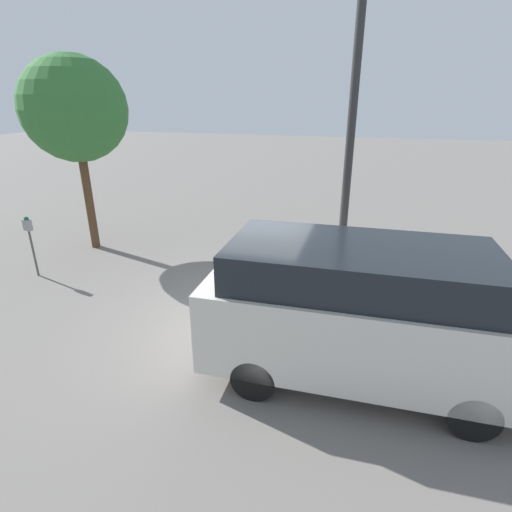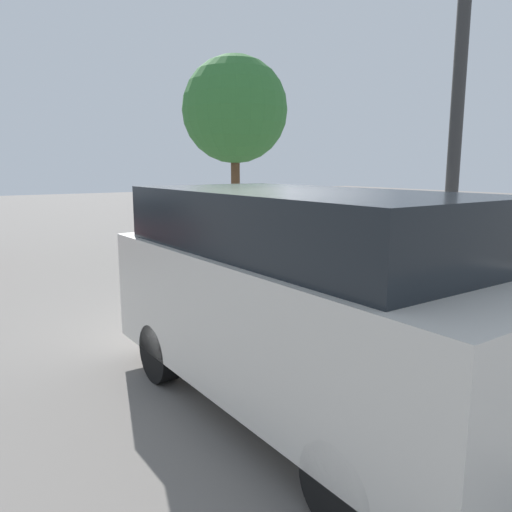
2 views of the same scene
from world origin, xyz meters
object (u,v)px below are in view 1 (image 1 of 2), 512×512
at_px(parking_meter_near, 248,259).
at_px(street_tree, 75,110).
at_px(parked_van, 361,310).
at_px(parking_meter_far, 29,233).
at_px(lamp_post, 347,180).

bearing_deg(parking_meter_near, street_tree, 169.07).
relative_size(parking_meter_near, parked_van, 0.28).
height_order(parking_meter_near, parking_meter_far, parking_meter_far).
relative_size(parking_meter_near, street_tree, 0.25).
bearing_deg(lamp_post, parking_meter_near, -150.47).
bearing_deg(lamp_post, parked_van, -79.98).
xyz_separation_m(lamp_post, parked_van, (0.52, -2.96, -1.34)).
bearing_deg(street_tree, parked_van, -27.12).
xyz_separation_m(parking_meter_near, parking_meter_far, (-5.36, -0.17, 0.15)).
xyz_separation_m(parking_meter_near, parked_van, (2.34, -1.92, 0.21)).
relative_size(parked_van, street_tree, 0.91).
height_order(lamp_post, street_tree, lamp_post).
bearing_deg(parking_meter_far, parked_van, -3.21).
bearing_deg(street_tree, parking_meter_far, -92.25).
xyz_separation_m(parked_van, street_tree, (-7.62, 3.90, 2.62)).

